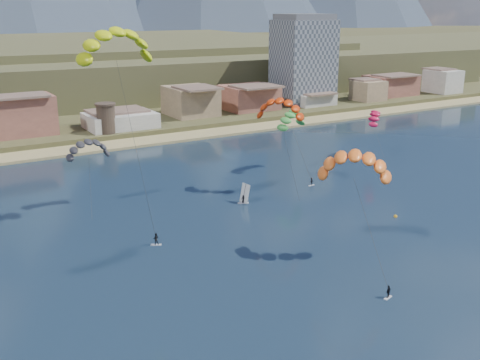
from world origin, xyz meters
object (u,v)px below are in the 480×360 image
object	(u,v)px
kitesurfer_green	(292,117)
kitesurfer_orange	(355,160)
apartment_tower	(303,60)
buoy	(396,216)
windsurfer	(244,197)
watchtower	(106,118)
kitesurfer_yellow	(115,40)

from	to	relation	value
kitesurfer_green	kitesurfer_orange	bearing A→B (deg)	-114.98
apartment_tower	buoy	distance (m)	117.88
apartment_tower	windsurfer	bearing A→B (deg)	-132.76
watchtower	buoy	xyz separation A→B (m)	(24.35, -88.40, -6.25)
kitesurfer_orange	buoy	bearing A→B (deg)	24.65
kitesurfer_yellow	windsurfer	distance (m)	38.74
windsurfer	watchtower	bearing A→B (deg)	93.91
watchtower	windsurfer	distance (m)	67.88
apartment_tower	buoy	bearing A→B (deg)	-118.52
apartment_tower	kitesurfer_yellow	xyz separation A→B (m)	(-99.29, -81.07, 13.88)
kitesurfer_green	buoy	world-z (taller)	kitesurfer_green
apartment_tower	windsurfer	world-z (taller)	apartment_tower
watchtower	windsurfer	world-z (taller)	watchtower
kitesurfer_orange	windsurfer	size ratio (longest dim) A/B	5.29
apartment_tower	kitesurfer_green	size ratio (longest dim) A/B	1.86
watchtower	kitesurfer_yellow	size ratio (longest dim) A/B	0.25
watchtower	kitesurfer_orange	bearing A→B (deg)	-86.55
kitesurfer_orange	watchtower	bearing A→B (deg)	93.45
kitesurfer_yellow	kitesurfer_orange	xyz separation A→B (m)	(25.14, -29.82, -16.48)
watchtower	buoy	distance (m)	91.91
apartment_tower	watchtower	world-z (taller)	apartment_tower
apartment_tower	windsurfer	distance (m)	112.27
kitesurfer_green	buoy	xyz separation A→B (m)	(-1.87, -35.23, -12.58)
apartment_tower	buoy	world-z (taller)	apartment_tower
apartment_tower	kitesurfer_green	world-z (taller)	apartment_tower
kitesurfer_yellow	buoy	world-z (taller)	kitesurfer_yellow
kitesurfer_green	watchtower	bearing A→B (deg)	116.24
kitesurfer_orange	kitesurfer_green	size ratio (longest dim) A/B	1.18
kitesurfer_orange	buoy	size ratio (longest dim) A/B	30.31
kitesurfer_green	windsurfer	bearing A→B (deg)	-146.41
watchtower	kitesurfer_green	xyz separation A→B (m)	(26.22, -53.18, 6.32)
windsurfer	kitesurfer_yellow	bearing A→B (deg)	178.91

